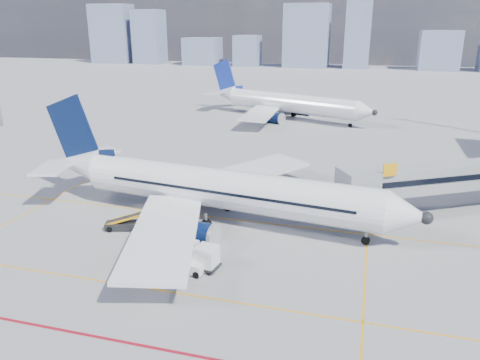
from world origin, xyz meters
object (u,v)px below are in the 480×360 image
object	(u,v)px
cargo_dolly	(197,255)
belt_loader	(128,224)
second_aircraft	(285,103)
ramp_worker	(212,260)
baggage_tug	(189,264)
main_aircraft	(210,188)

from	to	relation	value
cargo_dolly	belt_loader	size ratio (longest dim) A/B	0.70
second_aircraft	cargo_dolly	bearing A→B (deg)	-62.89
second_aircraft	ramp_worker	bearing A→B (deg)	-61.77
second_aircraft	belt_loader	distance (m)	59.60
baggage_tug	second_aircraft	bearing A→B (deg)	102.00
main_aircraft	baggage_tug	distance (m)	11.22
second_aircraft	ramp_worker	distance (m)	65.00
ramp_worker	second_aircraft	bearing A→B (deg)	49.81
cargo_dolly	ramp_worker	size ratio (longest dim) A/B	2.26
belt_loader	baggage_tug	bearing A→B (deg)	-51.48
second_aircraft	baggage_tug	xyz separation A→B (m)	(4.69, -65.51, -2.51)
belt_loader	ramp_worker	xyz separation A→B (m)	(10.19, -5.24, 0.28)
main_aircraft	cargo_dolly	bearing A→B (deg)	-70.00
main_aircraft	cargo_dolly	size ratio (longest dim) A/B	10.35
belt_loader	ramp_worker	distance (m)	11.46
second_aircraft	belt_loader	bearing A→B (deg)	-71.09
cargo_dolly	ramp_worker	world-z (taller)	cargo_dolly
cargo_dolly	ramp_worker	bearing A→B (deg)	4.79
main_aircraft	baggage_tug	world-z (taller)	main_aircraft
second_aircraft	baggage_tug	world-z (taller)	second_aircraft
baggage_tug	main_aircraft	bearing A→B (deg)	108.13
main_aircraft	baggage_tug	xyz separation A→B (m)	(1.94, -10.76, -2.51)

